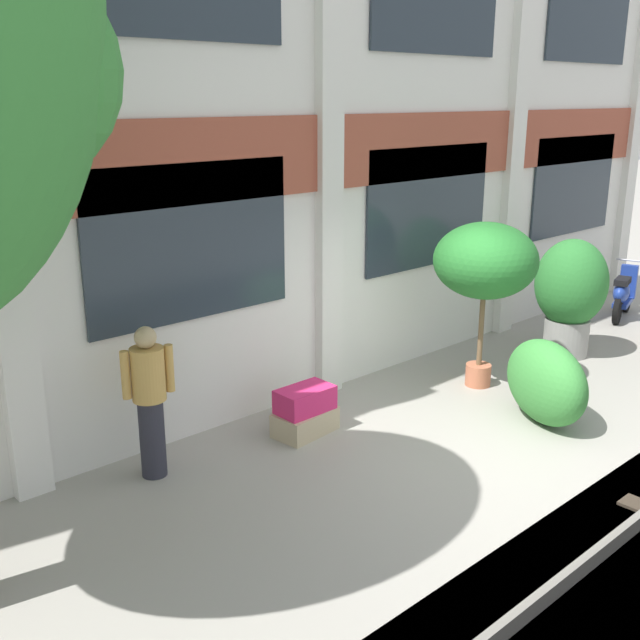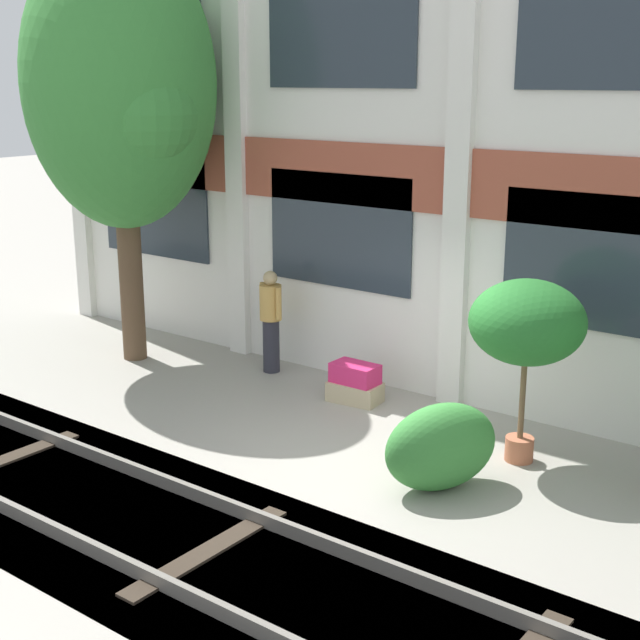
{
  "view_description": "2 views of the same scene",
  "coord_description": "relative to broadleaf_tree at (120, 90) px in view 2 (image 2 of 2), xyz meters",
  "views": [
    {
      "loc": [
        -6.35,
        -4.38,
        3.76
      ],
      "look_at": [
        -0.78,
        1.7,
        1.29
      ],
      "focal_mm": 42.0,
      "sensor_mm": 36.0,
      "label": 1
    },
    {
      "loc": [
        5.73,
        -8.15,
        4.45
      ],
      "look_at": [
        -1.02,
        0.69,
        1.41
      ],
      "focal_mm": 50.0,
      "sensor_mm": 36.0,
      "label": 2
    }
  ],
  "objects": [
    {
      "name": "ground_plane",
      "position": [
        5.14,
        -1.09,
        -4.27
      ],
      "size": [
        80.0,
        80.0,
        0.0
      ],
      "primitive_type": "plane",
      "color": "#9E998E"
    },
    {
      "name": "apartment_facade",
      "position": [
        5.14,
        1.59,
        -0.58
      ],
      "size": [
        16.28,
        0.64,
        7.38
      ],
      "color": "silver",
      "rests_on": "ground"
    },
    {
      "name": "rail_tracks",
      "position": [
        5.14,
        -3.75,
        -4.4
      ],
      "size": [
        23.92,
        2.8,
        0.43
      ],
      "color": "#5B5449",
      "rests_on": "ground"
    },
    {
      "name": "broadleaf_tree",
      "position": [
        0.0,
        0.0,
        0.0
      ],
      "size": [
        3.08,
        2.93,
        6.59
      ],
      "color": "brown",
      "rests_on": "ground"
    },
    {
      "name": "potted_plant_square_trough",
      "position": [
        4.04,
        0.52,
        -4.0
      ],
      "size": [
        0.77,
        0.51,
        0.56
      ],
      "color": "tan",
      "rests_on": "ground"
    },
    {
      "name": "potted_plant_tall_urn",
      "position": [
        6.77,
        0.07,
        -2.57
      ],
      "size": [
        1.35,
        1.35,
        2.22
      ],
      "color": "#B76647",
      "rests_on": "ground"
    },
    {
      "name": "resident_by_doorway",
      "position": [
        2.23,
        0.83,
        -3.41
      ],
      "size": [
        0.51,
        0.34,
        1.61
      ],
      "rotation": [
        0.0,
        0.0,
        -1.85
      ],
      "color": "#282833",
      "rests_on": "ground"
    },
    {
      "name": "topiary_hedge",
      "position": [
        6.39,
        -1.16,
        -3.77
      ],
      "size": [
        1.25,
        1.54,
        0.99
      ],
      "primitive_type": "ellipsoid",
      "rotation": [
        0.0,
        0.0,
        4.24
      ],
      "color": "#388438",
      "rests_on": "ground"
    }
  ]
}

